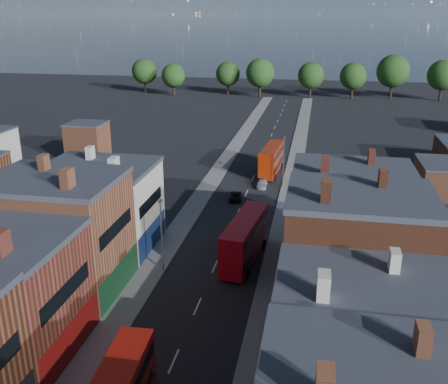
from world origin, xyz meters
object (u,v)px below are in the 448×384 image
at_px(car_2, 235,197).
at_px(ped_3, 279,293).
at_px(bus_1, 245,238).
at_px(bus_2, 271,159).
at_px(car_3, 262,184).

relative_size(car_2, ped_3, 2.51).
xyz_separation_m(bus_1, car_2, (-4.17, 18.65, -2.13)).
distance_m(car_2, ped_3, 27.80).
bearing_deg(bus_1, ped_3, -53.37).
distance_m(bus_2, car_2, 14.81).
relative_size(car_3, ped_3, 2.45).
relative_size(car_2, car_3, 1.02).
bearing_deg(car_2, ped_3, -79.02).
relative_size(bus_1, car_3, 3.09).
relative_size(bus_2, car_3, 2.93).
distance_m(bus_1, car_2, 19.23).
relative_size(bus_1, ped_3, 7.57).
xyz_separation_m(bus_1, bus_2, (-0.28, 32.81, -0.12)).
relative_size(bus_1, car_2, 3.02).
xyz_separation_m(bus_2, ped_3, (4.72, -40.58, -1.65)).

